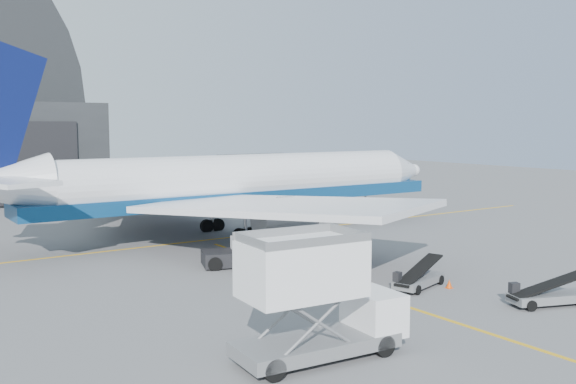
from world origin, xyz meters
TOP-DOWN VIEW (x-y plane):
  - ground at (0.00, 0.00)m, footprint 200.00×200.00m
  - taxi_lines at (0.00, 12.67)m, footprint 80.00×42.12m
  - distant_bldg_a at (38.00, 72.00)m, footprint 14.00×8.00m
  - distant_bldg_b at (55.00, 68.00)m, footprint 8.00×6.00m
  - airliner at (2.70, 20.82)m, footprint 45.14×43.77m
  - catering_truck at (-8.39, -6.36)m, footprint 7.27×3.19m
  - pushback_tug at (-2.46, 10.31)m, footprint 4.71×3.59m
  - belt_loader_a at (3.30, -0.68)m, footprint 4.39×2.53m
  - belt_loader_b at (6.21, -7.05)m, footprint 4.54×2.76m
  - traffic_cone at (4.72, -1.73)m, footprint 0.36×0.36m

SIDE VIEW (x-z plane):
  - ground at x=0.00m, z-range 0.00..0.00m
  - distant_bldg_a at x=38.00m, z-range -2.00..2.00m
  - distant_bldg_b at x=55.00m, z-range -1.40..1.40m
  - taxi_lines at x=0.00m, z-range 0.00..0.02m
  - traffic_cone at x=4.72m, z-range -0.01..0.51m
  - belt_loader_a at x=3.30m, z-range -0.32..1.33m
  - belt_loader_b at x=6.21m, z-range -0.33..1.38m
  - pushback_tug at x=-2.46m, z-range -0.24..1.70m
  - catering_truck at x=-8.39m, z-range 0.03..4.91m
  - airliner at x=2.70m, z-range -3.49..12.35m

